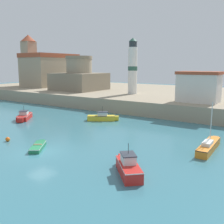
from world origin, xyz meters
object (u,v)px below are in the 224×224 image
object	(u,v)px
church	(48,69)
sailboat_orange_0	(209,146)
dinghy_green_4	(38,146)
motorboat_yellow_1	(102,117)
motorboat_red_3	(128,167)
fortress	(79,78)
motorboat_red_5	(24,116)
mooring_buoy	(8,139)
harbor_shed_mid_row	(199,87)
lighthouse	(133,67)

from	to	relation	value
church	sailboat_orange_0	bearing A→B (deg)	-27.26
dinghy_green_4	sailboat_orange_0	bearing A→B (deg)	32.24
motorboat_yellow_1	motorboat_red_3	size ratio (longest dim) A/B	1.13
church	fortress	bearing A→B (deg)	-15.88
motorboat_yellow_1	motorboat_red_5	world-z (taller)	motorboat_red_5
mooring_buoy	harbor_shed_mid_row	world-z (taller)	harbor_shed_mid_row
sailboat_orange_0	church	size ratio (longest dim) A/B	0.43
sailboat_orange_0	motorboat_red_5	world-z (taller)	sailboat_orange_0
motorboat_red_3	motorboat_red_5	bearing A→B (deg)	159.78
mooring_buoy	church	distance (m)	52.27
mooring_buoy	church	bearing A→B (deg)	132.07
sailboat_orange_0	lighthouse	size ratio (longest dim) A/B	0.57
mooring_buoy	lighthouse	bearing A→B (deg)	93.23
mooring_buoy	church	world-z (taller)	church
harbor_shed_mid_row	lighthouse	bearing A→B (deg)	162.31
mooring_buoy	harbor_shed_mid_row	size ratio (longest dim) A/B	0.07
motorboat_yellow_1	harbor_shed_mid_row	distance (m)	17.54
motorboat_red_5	harbor_shed_mid_row	xyz separation A→B (m)	(23.05, 18.65, 4.68)
dinghy_green_4	harbor_shed_mid_row	bearing A→B (deg)	71.98
motorboat_yellow_1	fortress	world-z (taller)	fortress
motorboat_red_3	fortress	size ratio (longest dim) A/B	0.38
motorboat_red_5	motorboat_yellow_1	bearing A→B (deg)	30.49
motorboat_red_3	harbor_shed_mid_row	bearing A→B (deg)	95.03
motorboat_yellow_1	dinghy_green_4	bearing A→B (deg)	-79.77
dinghy_green_4	fortress	bearing A→B (deg)	124.51
motorboat_red_3	lighthouse	size ratio (longest dim) A/B	0.35
sailboat_orange_0	fortress	xyz separation A→B (m)	(-38.44, 23.68, 5.10)
church	lighthouse	xyz separation A→B (m)	(32.79, -5.37, 0.62)
motorboat_red_3	church	xyz separation A→B (m)	(-51.25, 38.52, 7.19)
motorboat_yellow_1	mooring_buoy	bearing A→B (deg)	-98.20
sailboat_orange_0	motorboat_yellow_1	distance (m)	19.22
dinghy_green_4	harbor_shed_mid_row	distance (m)	29.58
motorboat_yellow_1	church	world-z (taller)	church
sailboat_orange_0	mooring_buoy	world-z (taller)	sailboat_orange_0
motorboat_red_3	lighthouse	distance (m)	38.74
fortress	lighthouse	xyz separation A→B (m)	(16.00, -0.60, 2.88)
fortress	lighthouse	size ratio (longest dim) A/B	0.94
mooring_buoy	fortress	world-z (taller)	fortress
motorboat_red_3	fortress	distance (m)	48.49
motorboat_red_5	lighthouse	distance (m)	26.01
harbor_shed_mid_row	church	bearing A→B (deg)	167.89
motorboat_red_3	motorboat_red_5	xyz separation A→B (m)	(-25.51, 9.40, -0.09)
dinghy_green_4	mooring_buoy	bearing A→B (deg)	-177.90
fortress	sailboat_orange_0	bearing A→B (deg)	-31.63
lighthouse	harbor_shed_mid_row	size ratio (longest dim) A/B	1.71
motorboat_yellow_1	motorboat_red_3	world-z (taller)	motorboat_red_3
dinghy_green_4	mooring_buoy	distance (m)	5.12
motorboat_yellow_1	dinghy_green_4	world-z (taller)	motorboat_yellow_1
fortress	harbor_shed_mid_row	size ratio (longest dim) A/B	1.61
motorboat_yellow_1	motorboat_red_3	xyz separation A→B (m)	(14.32, -15.99, 0.10)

